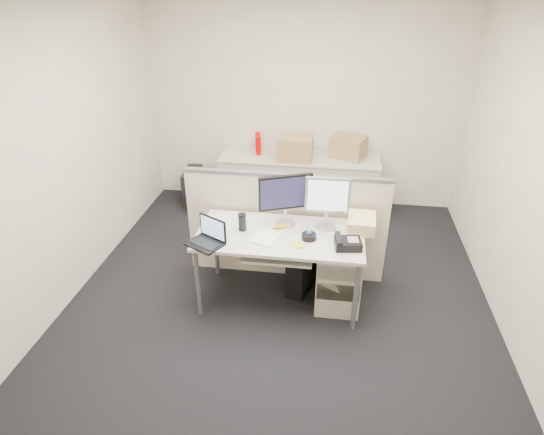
% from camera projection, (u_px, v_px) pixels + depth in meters
% --- Properties ---
extents(floor, '(4.00, 4.50, 0.01)m').
position_uv_depth(floor, '(280.00, 298.00, 4.44)').
color(floor, black).
rests_on(floor, ground).
extents(wall_back, '(4.00, 0.02, 2.70)m').
position_uv_depth(wall_back, '(303.00, 102.00, 5.74)').
color(wall_back, silver).
rests_on(wall_back, ground).
extents(wall_front, '(4.00, 0.02, 2.70)m').
position_uv_depth(wall_front, '(211.00, 382.00, 1.83)').
color(wall_front, silver).
rests_on(wall_front, ground).
extents(wall_left, '(0.02, 4.50, 2.70)m').
position_uv_depth(wall_left, '(58.00, 158.00, 4.04)').
color(wall_left, silver).
rests_on(wall_left, ground).
extents(wall_right, '(0.02, 4.50, 2.70)m').
position_uv_depth(wall_right, '(535.00, 184.00, 3.54)').
color(wall_right, silver).
rests_on(wall_right, ground).
extents(desk, '(1.50, 0.75, 0.73)m').
position_uv_depth(desk, '(280.00, 240.00, 4.12)').
color(desk, '#B7B5AC').
rests_on(desk, floor).
extents(keyboard_tray, '(0.62, 0.32, 0.02)m').
position_uv_depth(keyboard_tray, '(277.00, 255.00, 3.98)').
color(keyboard_tray, '#B7B5AC').
rests_on(keyboard_tray, desk).
extents(drawer_pedestal, '(0.40, 0.55, 0.65)m').
position_uv_depth(drawer_pedestal, '(339.00, 273.00, 4.25)').
color(drawer_pedestal, '#B7B19A').
rests_on(drawer_pedestal, floor).
extents(cubicle_partition, '(2.00, 0.06, 1.10)m').
position_uv_depth(cubicle_partition, '(286.00, 227.00, 4.56)').
color(cubicle_partition, beige).
rests_on(cubicle_partition, floor).
extents(back_counter, '(2.00, 0.60, 0.72)m').
position_uv_depth(back_counter, '(299.00, 184.00, 5.94)').
color(back_counter, '#B7B19A').
rests_on(back_counter, floor).
extents(monitor_main, '(0.53, 0.36, 0.50)m').
position_uv_depth(monitor_main, '(286.00, 200.00, 4.12)').
color(monitor_main, black).
rests_on(monitor_main, desk).
extents(monitor_small, '(0.41, 0.22, 0.49)m').
position_uv_depth(monitor_small, '(327.00, 203.00, 4.07)').
color(monitor_small, '#B7B7BC').
rests_on(monitor_small, desk).
extents(laptop, '(0.37, 0.34, 0.22)m').
position_uv_depth(laptop, '(204.00, 234.00, 3.87)').
color(laptop, black).
rests_on(laptop, desk).
extents(trackball, '(0.15, 0.15, 0.05)m').
position_uv_depth(trackball, '(309.00, 236.00, 4.00)').
color(trackball, black).
rests_on(trackball, desk).
extents(desk_phone, '(0.25, 0.21, 0.07)m').
position_uv_depth(desk_phone, '(348.00, 244.00, 3.87)').
color(desk_phone, black).
rests_on(desk_phone, desk).
extents(paper_stack, '(0.28, 0.32, 0.01)m').
position_uv_depth(paper_stack, '(266.00, 237.00, 4.03)').
color(paper_stack, white).
rests_on(paper_stack, desk).
extents(sticky_pad, '(0.11, 0.11, 0.01)m').
position_uv_depth(sticky_pad, '(298.00, 245.00, 3.90)').
color(sticky_pad, yellow).
rests_on(sticky_pad, desk).
extents(travel_mug, '(0.08, 0.08, 0.15)m').
position_uv_depth(travel_mug, '(242.00, 223.00, 4.11)').
color(travel_mug, black).
rests_on(travel_mug, desk).
extents(banana, '(0.17, 0.10, 0.04)m').
position_uv_depth(banana, '(282.00, 227.00, 4.16)').
color(banana, yellow).
rests_on(banana, desk).
extents(cellphone, '(0.06, 0.10, 0.01)m').
position_uv_depth(cellphone, '(286.00, 223.00, 4.25)').
color(cellphone, black).
rests_on(cellphone, desk).
extents(manila_folders, '(0.26, 0.33, 0.12)m').
position_uv_depth(manila_folders, '(361.00, 223.00, 4.14)').
color(manila_folders, '#F0DF84').
rests_on(manila_folders, desk).
extents(keyboard, '(0.45, 0.18, 0.02)m').
position_uv_depth(keyboard, '(272.00, 250.00, 4.01)').
color(keyboard, black).
rests_on(keyboard, keyboard_tray).
extents(pc_tower_desk, '(0.30, 0.47, 0.41)m').
position_uv_depth(pc_tower_desk, '(302.00, 271.00, 4.48)').
color(pc_tower_desk, black).
rests_on(pc_tower_desk, floor).
extents(pc_tower_spare_dark, '(0.23, 0.50, 0.46)m').
position_uv_depth(pc_tower_spare_dark, '(193.00, 186.00, 6.20)').
color(pc_tower_spare_dark, black).
rests_on(pc_tower_spare_dark, floor).
extents(pc_tower_spare_silver, '(0.21, 0.42, 0.37)m').
position_uv_depth(pc_tower_spare_silver, '(198.00, 197.00, 6.00)').
color(pc_tower_spare_silver, '#B7B7BC').
rests_on(pc_tower_spare_silver, floor).
extents(cardboard_box_left, '(0.43, 0.32, 0.32)m').
position_uv_depth(cardboard_box_left, '(295.00, 149.00, 5.59)').
color(cardboard_box_left, tan).
rests_on(cardboard_box_left, back_counter).
extents(cardboard_box_right, '(0.49, 0.44, 0.29)m').
position_uv_depth(cardboard_box_right, '(348.00, 148.00, 5.68)').
color(cardboard_box_right, tan).
rests_on(cardboard_box_right, back_counter).
extents(red_binder, '(0.12, 0.27, 0.25)m').
position_uv_depth(red_binder, '(258.00, 144.00, 5.86)').
color(red_binder, '#B50000').
rests_on(red_binder, back_counter).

